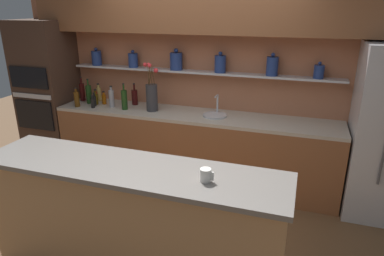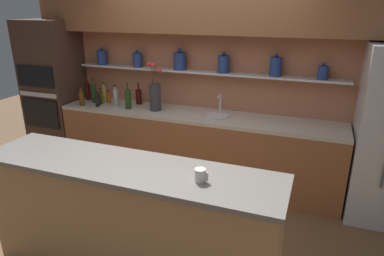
% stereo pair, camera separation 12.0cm
% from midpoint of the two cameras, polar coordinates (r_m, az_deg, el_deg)
% --- Properties ---
extents(ground_plane, '(12.00, 12.00, 0.00)m').
position_cam_midpoint_polar(ground_plane, '(3.65, -6.33, -17.42)').
color(ground_plane, brown).
extents(back_wall_unit, '(5.20, 0.44, 2.60)m').
position_cam_midpoint_polar(back_wall_unit, '(4.39, 1.34, 11.24)').
color(back_wall_unit, '#A86647').
rests_on(back_wall_unit, ground_plane).
extents(back_counter_unit, '(3.61, 0.62, 0.92)m').
position_cam_midpoint_polar(back_counter_unit, '(4.44, -0.72, -3.30)').
color(back_counter_unit, brown).
rests_on(back_counter_unit, ground_plane).
extents(island_counter, '(2.50, 0.61, 1.02)m').
position_cam_midpoint_polar(island_counter, '(2.98, -10.99, -15.08)').
color(island_counter, tan).
rests_on(island_counter, ground_plane).
extents(oven_tower, '(0.71, 0.64, 2.02)m').
position_cam_midpoint_polar(oven_tower, '(5.36, -23.42, 5.31)').
color(oven_tower, '#3D281E').
rests_on(oven_tower, ground_plane).
extents(flower_vase, '(0.19, 0.17, 0.62)m').
position_cam_midpoint_polar(flower_vase, '(4.40, -7.51, 5.43)').
color(flower_vase, '#2D2D33').
rests_on(flower_vase, back_counter_unit).
extents(sink_fixture, '(0.30, 0.30, 0.25)m').
position_cam_midpoint_polar(sink_fixture, '(4.20, 3.05, 2.34)').
color(sink_fixture, '#B7B7BC').
rests_on(sink_fixture, back_counter_unit).
extents(bottle_sauce_0, '(0.06, 0.06, 0.18)m').
position_cam_midpoint_polar(bottle_sauce_0, '(4.86, -15.14, 4.71)').
color(bottle_sauce_0, '#9E4C0A').
rests_on(bottle_sauce_0, back_counter_unit).
extents(bottle_wine_1, '(0.07, 0.07, 0.34)m').
position_cam_midpoint_polar(bottle_wine_1, '(5.12, -18.47, 5.78)').
color(bottle_wine_1, '#380C0C').
rests_on(bottle_wine_1, back_counter_unit).
extents(bottle_sauce_2, '(0.05, 0.05, 0.19)m').
position_cam_midpoint_polar(bottle_sauce_2, '(4.98, -16.40, 5.05)').
color(bottle_sauce_2, maroon).
rests_on(bottle_sauce_2, back_counter_unit).
extents(bottle_oil_3, '(0.06, 0.06, 0.21)m').
position_cam_midpoint_polar(bottle_oil_3, '(4.87, -16.44, 4.70)').
color(bottle_oil_3, '#47380A').
rests_on(bottle_oil_3, back_counter_unit).
extents(bottle_wine_4, '(0.08, 0.08, 0.34)m').
position_cam_midpoint_polar(bottle_wine_4, '(4.95, -17.48, 5.42)').
color(bottle_wine_4, '#193814').
rests_on(bottle_wine_4, back_counter_unit).
extents(bottle_spirit_5, '(0.07, 0.07, 0.26)m').
position_cam_midpoint_polar(bottle_spirit_5, '(4.84, -19.34, 4.62)').
color(bottle_spirit_5, '#4C2D0C').
rests_on(bottle_spirit_5, back_counter_unit).
extents(bottle_wine_6, '(0.08, 0.08, 0.35)m').
position_cam_midpoint_polar(bottle_wine_6, '(4.53, -11.97, 4.67)').
color(bottle_wine_6, '#193814').
rests_on(bottle_wine_6, back_counter_unit).
extents(bottle_wine_7, '(0.08, 0.08, 0.30)m').
position_cam_midpoint_polar(bottle_wine_7, '(4.74, -10.26, 5.12)').
color(bottle_wine_7, '#380C0C').
rests_on(bottle_wine_7, back_counter_unit).
extents(bottle_sauce_8, '(0.05, 0.05, 0.18)m').
position_cam_midpoint_polar(bottle_sauce_8, '(4.72, -16.93, 4.11)').
color(bottle_sauce_8, black).
rests_on(bottle_sauce_8, back_counter_unit).
extents(bottle_sauce_9, '(0.05, 0.05, 0.18)m').
position_cam_midpoint_polar(bottle_sauce_9, '(4.81, -16.67, 4.43)').
color(bottle_sauce_9, black).
rests_on(bottle_sauce_9, back_counter_unit).
extents(bottle_spirit_10, '(0.07, 0.07, 0.25)m').
position_cam_midpoint_polar(bottle_spirit_10, '(5.05, -15.94, 5.51)').
color(bottle_spirit_10, tan).
rests_on(bottle_spirit_10, back_counter_unit).
extents(bottle_spirit_11, '(0.07, 0.07, 0.29)m').
position_cam_midpoint_polar(bottle_spirit_11, '(4.68, -13.98, 4.85)').
color(bottle_spirit_11, gray).
rests_on(bottle_spirit_11, back_counter_unit).
extents(coffee_mug, '(0.10, 0.08, 0.10)m').
position_cam_midpoint_polar(coffee_mug, '(2.43, 0.87, -7.87)').
color(coffee_mug, silver).
rests_on(coffee_mug, island_counter).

